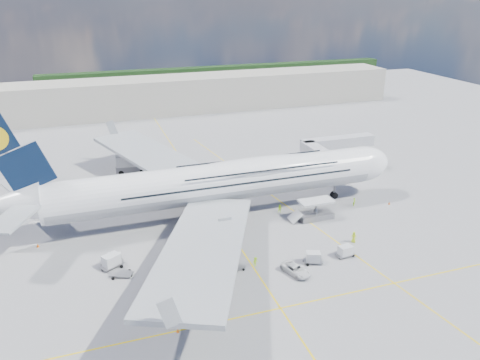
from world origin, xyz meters
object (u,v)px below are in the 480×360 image
object	(u,v)px
cone_wing_left_outer	(134,166)
baggage_tug	(179,241)
crew_loader	(280,209)
dolly_row_b	(121,274)
cone_wing_right_inner	(232,279)
service_van	(296,270)
crew_van	(354,237)
dolly_row_a	(114,258)
dolly_back	(111,261)
cone_nose	(389,203)
dolly_row_c	(236,268)
cargo_loader	(315,212)
light_mast	(0,121)
crew_tug	(255,262)
crew_wing	(194,247)
crew_nose	(354,202)
cone_wing_left_inner	(200,186)
jet_bridge	(331,148)
dolly_nose_far	(345,251)
catering_truck_outer	(131,165)
dolly_nose_near	(313,257)
cone_tail	(38,245)
cone_wing_right_outer	(178,330)
airliner	(219,182)
catering_truck_inner	(137,190)

from	to	relation	value
cone_wing_left_outer	baggage_tug	bearing A→B (deg)	-86.07
baggage_tug	crew_loader	bearing A→B (deg)	35.61
dolly_row_b	cone_wing_right_inner	bearing A→B (deg)	-0.41
service_van	crew_van	distance (m)	14.56
dolly_row_a	crew_van	bearing A→B (deg)	5.79
dolly_row_b	dolly_back	bearing A→B (deg)	134.70
cone_nose	cone_wing_right_inner	world-z (taller)	cone_wing_right_inner
baggage_tug	service_van	bearing A→B (deg)	-23.73
dolly_row_b	dolly_row_c	xyz separation A→B (m)	(16.86, -4.04, -0.06)
cargo_loader	baggage_tug	size ratio (longest dim) A/B	2.88
light_mast	crew_tug	distance (m)	68.64
crew_wing	cone_nose	world-z (taller)	crew_wing
crew_nose	cone_wing_left_inner	world-z (taller)	crew_nose
jet_bridge	dolly_nose_far	size ratio (longest dim) A/B	6.05
dolly_back	crew_tug	world-z (taller)	dolly_back
service_van	cone_wing_left_outer	size ratio (longest dim) A/B	7.93
dolly_row_c	catering_truck_outer	size ratio (longest dim) A/B	0.40
dolly_row_a	dolly_nose_far	distance (m)	36.95
crew_van	cone_wing_right_inner	distance (m)	23.59
crew_nose	crew_tug	distance (m)	30.01
dolly_nose_near	cone_nose	size ratio (longest dim) A/B	6.19
dolly_nose_far	crew_loader	size ratio (longest dim) A/B	1.81
catering_truck_outer	service_van	distance (m)	54.32
dolly_nose_near	cone_tail	size ratio (longest dim) A/B	5.42
cone_nose	crew_nose	bearing A→B (deg)	166.87
cone_wing_left_inner	dolly_row_b	bearing A→B (deg)	-123.65
catering_truck_outer	cone_wing_left_inner	world-z (taller)	catering_truck_outer
crew_van	jet_bridge	bearing A→B (deg)	-75.82
crew_tug	cone_wing_right_outer	distance (m)	18.44
crew_loader	dolly_nose_far	bearing A→B (deg)	-48.28
airliner	jet_bridge	bearing A→B (deg)	20.31
crew_loader	cone_wing_left_inner	distance (m)	20.75
light_mast	dolly_row_b	world-z (taller)	light_mast
cone_nose	baggage_tug	bearing A→B (deg)	-177.02
catering_truck_inner	cone_wing_right_inner	xyz separation A→B (m)	(9.55, -34.29, -1.72)
cargo_loader	cone_tail	size ratio (longest dim) A/B	13.65
dolly_row_b	baggage_tug	world-z (taller)	baggage_tug
catering_truck_inner	crew_loader	size ratio (longest dim) A/B	4.51
airliner	light_mast	world-z (taller)	light_mast
baggage_tug	crew_loader	distance (m)	21.76
catering_truck_inner	crew_loader	world-z (taller)	catering_truck_inner
dolly_nose_far	light_mast	bearing A→B (deg)	127.68
dolly_row_b	cone_wing_right_outer	xyz separation A→B (m)	(5.51, -15.09, -0.11)
crew_loader	crew_tug	world-z (taller)	crew_loader
light_mast	crew_wing	bearing A→B (deg)	-55.53
dolly_nose_near	cone_wing_right_outer	xyz separation A→B (m)	(-23.55, -9.10, -0.76)
dolly_row_c	crew_wing	xyz separation A→B (m)	(-4.87, 7.14, 0.69)
cargo_loader	crew_nose	bearing A→B (deg)	13.19
crew_loader	crew_tug	bearing A→B (deg)	-94.20
dolly_nose_near	cone_wing_right_outer	size ratio (longest dim) A/B	6.20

